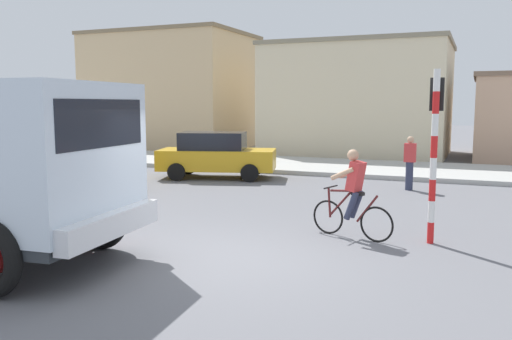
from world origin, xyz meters
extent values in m
plane|color=slate|center=(0.00, 0.00, 0.00)|extent=(120.00, 120.00, 0.00)
cube|color=#ADADA8|center=(0.00, 12.95, 0.08)|extent=(80.00, 5.00, 0.16)
cube|color=silver|center=(-1.26, -1.39, 0.80)|extent=(0.46, 2.39, 0.36)
cube|color=black|center=(-1.41, -1.41, 2.30)|extent=(0.32, 2.13, 0.70)
torus|color=black|center=(-2.46, -0.22, 0.55)|extent=(1.12, 0.34, 1.10)
cylinder|color=red|center=(-2.46, -0.22, 0.55)|extent=(0.52, 0.34, 0.50)
torus|color=black|center=(1.00, 2.44, 0.34)|extent=(0.67, 0.22, 0.68)
torus|color=black|center=(2.01, 2.16, 0.34)|extent=(0.67, 0.22, 0.68)
cylinder|color=#591E1E|center=(1.33, 2.35, 0.91)|extent=(0.59, 0.21, 0.09)
cylinder|color=#591E1E|center=(1.27, 2.37, 0.66)|extent=(0.50, 0.18, 0.57)
cylinder|color=#591E1E|center=(1.81, 2.21, 0.61)|extent=(0.44, 0.16, 0.57)
cylinder|color=#591E1E|center=(1.02, 2.44, 0.64)|extent=(0.10, 0.07, 0.59)
cylinder|color=black|center=(1.05, 2.43, 0.95)|extent=(0.17, 0.49, 0.03)
cube|color=black|center=(1.62, 2.27, 0.88)|extent=(0.26, 0.18, 0.06)
cube|color=#D13838|center=(1.57, 2.28, 1.21)|extent=(0.37, 0.39, 0.59)
sphere|color=tan|center=(1.50, 2.30, 1.61)|extent=(0.22, 0.22, 0.22)
cylinder|color=#2D334C|center=(1.51, 2.19, 0.65)|extent=(0.33, 0.20, 0.57)
cylinder|color=tan|center=(1.33, 2.18, 1.26)|extent=(0.50, 0.22, 0.29)
cylinder|color=#2D334C|center=(1.57, 2.39, 0.65)|extent=(0.33, 0.20, 0.57)
cylinder|color=tan|center=(1.42, 2.49, 1.26)|extent=(0.50, 0.22, 0.29)
cylinder|color=red|center=(2.95, 2.47, 0.20)|extent=(0.12, 0.12, 0.40)
cylinder|color=white|center=(2.95, 2.47, 0.60)|extent=(0.12, 0.12, 0.40)
cylinder|color=red|center=(2.95, 2.47, 1.00)|extent=(0.12, 0.12, 0.40)
cylinder|color=white|center=(2.95, 2.47, 1.40)|extent=(0.12, 0.12, 0.40)
cylinder|color=red|center=(2.95, 2.47, 1.80)|extent=(0.12, 0.12, 0.40)
cylinder|color=white|center=(2.95, 2.47, 2.20)|extent=(0.12, 0.12, 0.40)
cylinder|color=red|center=(2.95, 2.47, 2.60)|extent=(0.12, 0.12, 0.40)
cylinder|color=white|center=(2.95, 2.47, 3.00)|extent=(0.12, 0.12, 0.40)
cube|color=black|center=(2.95, 2.65, 2.75)|extent=(0.24, 0.20, 0.60)
sphere|color=orange|center=(2.95, 2.77, 2.75)|extent=(0.14, 0.14, 0.14)
cube|color=gold|center=(-8.00, 5.26, 0.65)|extent=(4.12, 2.02, 0.70)
cube|color=black|center=(-7.85, 5.24, 1.30)|extent=(2.31, 1.62, 0.60)
cylinder|color=black|center=(-9.30, 4.51, 0.30)|extent=(0.61, 0.23, 0.60)
cylinder|color=black|center=(-9.17, 6.20, 0.30)|extent=(0.61, 0.23, 0.60)
cylinder|color=black|center=(-6.83, 4.31, 0.30)|extent=(0.61, 0.23, 0.60)
cylinder|color=black|center=(-6.69, 6.00, 0.30)|extent=(0.61, 0.23, 0.60)
cube|color=gold|center=(-4.68, 8.75, 0.65)|extent=(4.32, 2.78, 0.70)
cube|color=black|center=(-4.82, 8.70, 1.30)|extent=(2.52, 2.02, 0.60)
cylinder|color=black|center=(-3.73, 9.92, 0.30)|extent=(0.63, 0.34, 0.60)
cylinder|color=black|center=(-3.25, 8.29, 0.30)|extent=(0.63, 0.34, 0.60)
cylinder|color=black|center=(-6.11, 9.20, 0.30)|extent=(0.63, 0.34, 0.60)
cylinder|color=black|center=(-5.62, 7.58, 0.30)|extent=(0.63, 0.34, 0.60)
cylinder|color=#2D334C|center=(1.83, 8.64, 0.42)|extent=(0.22, 0.22, 0.85)
cube|color=#D13838|center=(1.83, 8.64, 1.13)|extent=(0.34, 0.22, 0.56)
sphere|color=tan|center=(1.83, 8.64, 1.52)|extent=(0.20, 0.20, 0.20)
cube|color=#D1B284|center=(-13.42, 20.08, 3.24)|extent=(8.84, 6.61, 6.49)
cube|color=#7D6B4F|center=(-13.42, 20.08, 6.59)|extent=(9.02, 6.75, 0.20)
cube|color=beige|center=(-2.00, 19.54, 2.68)|extent=(8.63, 7.08, 5.36)
cube|color=gray|center=(-2.00, 19.54, 5.46)|extent=(8.80, 7.22, 0.20)
camera|label=1|loc=(3.68, -7.65, 2.58)|focal=37.17mm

